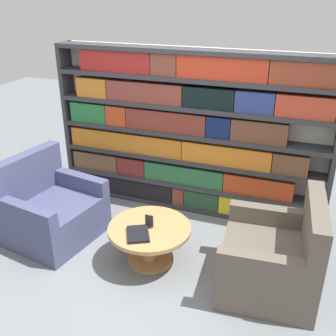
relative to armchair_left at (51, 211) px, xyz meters
The scene contains 7 objects.
ground_plane 1.23m from the armchair_left, ahead, with size 14.00×14.00×0.00m, color slate.
bookshelf 1.74m from the armchair_left, 44.90° to the left, with size 3.21×0.30×1.91m.
armchair_left is the anchor object (origin of this frame).
armchair_right 2.35m from the armchair_left, ahead, with size 0.89×0.96×0.91m.
coffee_table 1.18m from the armchair_left, ahead, with size 0.80×0.80×0.40m.
table_sign 1.19m from the armchair_left, ahead, with size 0.08×0.06×0.13m.
stray_book 1.16m from the armchair_left, 11.14° to the right, with size 0.30×0.33×0.03m.
Camera 1 is at (1.26, -2.85, 2.50)m, focal length 42.00 mm.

